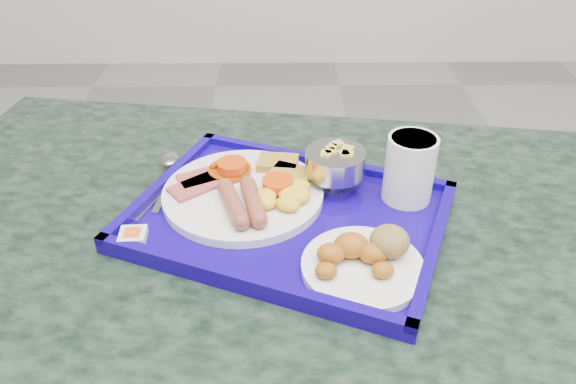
# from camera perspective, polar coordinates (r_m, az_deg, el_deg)

# --- Properties ---
(table) EXTENTS (1.28, 0.95, 0.73)m
(table) POSITION_cam_1_polar(r_m,az_deg,el_deg) (0.93, -2.04, -13.63)
(table) COLOR slate
(table) RESTS_ON floor
(tray) EXTENTS (0.52, 0.46, 0.03)m
(tray) POSITION_cam_1_polar(r_m,az_deg,el_deg) (0.82, 0.00, -2.64)
(tray) COLOR #130280
(tray) RESTS_ON table
(main_plate) EXTENTS (0.24, 0.24, 0.04)m
(main_plate) POSITION_cam_1_polar(r_m,az_deg,el_deg) (0.85, -3.83, 0.13)
(main_plate) COLOR white
(main_plate) RESTS_ON tray
(bread_plate) EXTENTS (0.16, 0.16, 0.05)m
(bread_plate) POSITION_cam_1_polar(r_m,az_deg,el_deg) (0.72, 7.87, -6.67)
(bread_plate) COLOR white
(bread_plate) RESTS_ON tray
(fruit_bowl) EXTENTS (0.09, 0.09, 0.06)m
(fruit_bowl) POSITION_cam_1_polar(r_m,az_deg,el_deg) (0.86, 4.85, 2.93)
(fruit_bowl) COLOR #A9A9AB
(fruit_bowl) RESTS_ON tray
(juice_cup) EXTENTS (0.07, 0.07, 0.10)m
(juice_cup) POSITION_cam_1_polar(r_m,az_deg,el_deg) (0.84, 12.28, 2.53)
(juice_cup) COLOR white
(juice_cup) RESTS_ON tray
(spoon) EXTENTS (0.03, 0.17, 0.01)m
(spoon) POSITION_cam_1_polar(r_m,az_deg,el_deg) (0.94, -12.00, 2.50)
(spoon) COLOR #A9A9AB
(spoon) RESTS_ON tray
(knife) EXTENTS (0.08, 0.19, 0.00)m
(knife) POSITION_cam_1_polar(r_m,az_deg,el_deg) (0.90, -12.25, 0.64)
(knife) COLOR #A9A9AB
(knife) RESTS_ON tray
(jam_packet) EXTENTS (0.04, 0.04, 0.01)m
(jam_packet) POSITION_cam_1_polar(r_m,az_deg,el_deg) (0.80, -15.48, -4.33)
(jam_packet) COLOR white
(jam_packet) RESTS_ON tray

